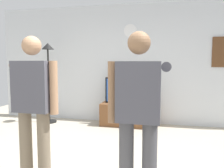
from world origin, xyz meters
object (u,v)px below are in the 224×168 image
television (128,91)px  wall_clock (130,31)px  tv_stand (128,115)px  person_standing_nearer_lamp (34,102)px  person_standing_nearer_couch (139,110)px  floor_lamp (48,66)px

television → wall_clock: wall_clock is taller
tv_stand → person_standing_nearer_lamp: 2.79m
tv_stand → person_standing_nearer_lamp: bearing=-103.6°
tv_stand → person_standing_nearer_couch: (0.55, -2.79, 0.70)m
tv_stand → floor_lamp: floor_lamp is taller
television → person_standing_nearer_couch: size_ratio=0.61×
tv_stand → person_standing_nearer_lamp: person_standing_nearer_lamp is taller
wall_clock → television: bearing=-90.0°
tv_stand → wall_clock: (-0.00, 0.29, 1.85)m
tv_stand → television: bearing=90.0°
tv_stand → person_standing_nearer_lamp: size_ratio=0.70×
wall_clock → person_standing_nearer_couch: size_ratio=0.17×
person_standing_nearer_couch → wall_clock: bearing=100.1°
person_standing_nearer_lamp → tv_stand: bearing=76.4°
tv_stand → television: 0.53m
tv_stand → person_standing_nearer_lamp: (-0.64, -2.63, 0.71)m
tv_stand → floor_lamp: 2.11m
wall_clock → floor_lamp: (-1.82, -0.42, -0.79)m
television → wall_clock: (-0.00, 0.24, 1.32)m
tv_stand → person_standing_nearer_couch: 2.93m
wall_clock → person_standing_nearer_couch: (0.55, -3.08, -1.15)m
floor_lamp → person_standing_nearer_lamp: floor_lamp is taller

